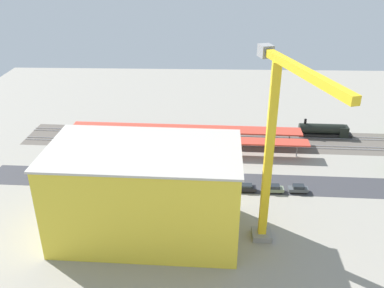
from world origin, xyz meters
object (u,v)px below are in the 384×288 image
parked_car_2 (247,188)px  construction_building (146,193)px  platform_canopy_near (197,140)px  street_tree_0 (169,152)px  box_truck_0 (203,182)px  platform_canopy_far (185,129)px  parked_car_1 (274,189)px  parked_car_0 (298,189)px  street_tree_2 (95,154)px  locomotive (325,130)px  street_tree_3 (151,149)px  tower_crane (275,142)px  parked_car_3 (217,187)px  box_truck_1 (157,183)px  traffic_light (121,173)px

parked_car_2 → construction_building: bearing=36.9°
platform_canopy_near → parked_car_2: 21.64m
construction_building → street_tree_0: size_ratio=4.24×
box_truck_0 → street_tree_0: 11.77m
platform_canopy_far → parked_car_1: 32.84m
parked_car_0 → street_tree_2: (47.12, -8.28, 3.59)m
parked_car_0 → box_truck_0: box_truck_0 is taller
locomotive → box_truck_0: 45.19m
parked_car_1 → street_tree_2: bearing=-11.5°
parked_car_0 → street_tree_3: bearing=-14.9°
locomotive → tower_crane: bearing=64.4°
platform_canopy_far → street_tree_2: street_tree_2 is taller
parked_car_0 → platform_canopy_near: bearing=-38.2°
platform_canopy_far → parked_car_1: bearing=129.4°
street_tree_3 → parked_car_3: bearing=151.1°
locomotive → box_truck_0: (34.63, 29.03, -0.14)m
platform_canopy_far → box_truck_1: 25.60m
parked_car_1 → construction_building: size_ratio=0.13×
locomotive → traffic_light: traffic_light is taller
platform_canopy_near → box_truck_1: 19.98m
street_tree_3 → street_tree_2: bearing=2.7°
parked_car_1 → construction_building: 31.12m
platform_canopy_near → box_truck_0: size_ratio=5.98×
construction_building → traffic_light: size_ratio=4.81×
platform_canopy_far → street_tree_3: (7.36, 16.13, 1.63)m
parked_car_3 → street_tree_0: 14.74m
street_tree_0 → traffic_light: size_ratio=1.13×
platform_canopy_far → street_tree_0: size_ratio=8.03×
tower_crane → traffic_light: tower_crane is taller
parked_car_3 → traffic_light: size_ratio=0.63×
tower_crane → street_tree_0: bearing=-53.2°
traffic_light → tower_crane: bearing=150.3°
parked_car_0 → tower_crane: 28.42m
construction_building → tower_crane: (-22.10, 2.77, 12.00)m
parked_car_2 → tower_crane: (-1.96, 17.91, 19.98)m
box_truck_0 → traffic_light: traffic_light is taller
locomotive → construction_building: bearing=45.0°
parked_car_1 → construction_building: construction_building is taller
parked_car_0 → street_tree_3: size_ratio=0.56×
platform_canopy_near → traffic_light: (16.13, 19.04, 0.68)m
box_truck_1 → street_tree_0: (-2.07, -8.56, 3.30)m
platform_canopy_far → tower_crane: 49.08m
construction_building → street_tree_0: 24.18m
parked_car_2 → tower_crane: 26.91m
street_tree_3 → parked_car_2: bearing=158.1°
construction_building → street_tree_0: bearing=-93.2°
tower_crane → street_tree_3: (24.11, -26.83, -15.18)m
platform_canopy_far → street_tree_3: bearing=65.5°
locomotive → street_tree_2: (60.55, 21.58, 2.52)m
parked_car_3 → parked_car_2: bearing=177.5°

